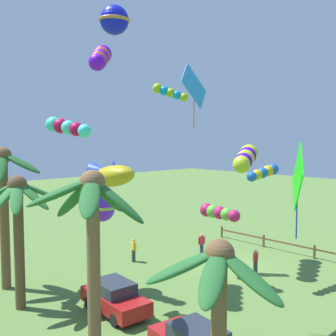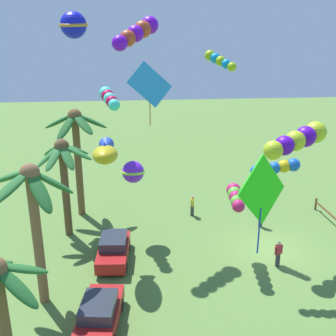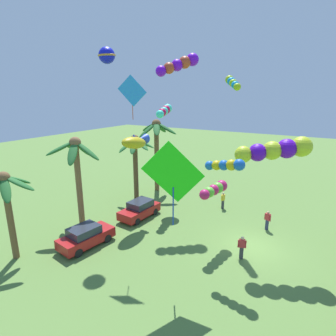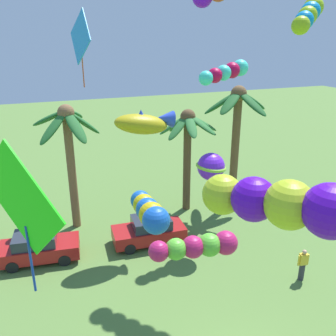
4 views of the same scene
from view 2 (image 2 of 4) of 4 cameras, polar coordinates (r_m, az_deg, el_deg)
ground_plane at (r=26.13m, az=14.60°, el=-11.25°), size 120.00×120.00×0.00m
palm_tree_0 at (r=25.99m, az=-14.79°, el=0.50°), size 3.69×3.73×6.62m
palm_tree_1 at (r=28.61m, az=-13.07°, el=4.29°), size 4.35×4.60×7.94m
palm_tree_2 at (r=19.39m, az=-18.96°, el=-4.65°), size 3.90×4.11×7.32m
parked_car_0 at (r=24.07m, az=-7.83°, el=-11.47°), size 4.02×2.01×1.51m
parked_car_1 at (r=19.37m, az=-9.84°, el=-20.01°), size 4.10×2.23×1.51m
spectator_0 at (r=29.33m, az=3.51°, el=-5.41°), size 0.54×0.29×1.59m
spectator_1 at (r=28.43m, az=13.22°, el=-6.72°), size 0.35×0.52×1.59m
spectator_2 at (r=24.13m, az=15.60°, el=-11.80°), size 0.34×0.52×1.59m
kite_tube_0 at (r=24.45m, az=-4.45°, el=18.87°), size 3.13×2.80×1.98m
kite_diamond_1 at (r=17.79m, az=-2.66°, el=11.79°), size 0.43×2.04×2.85m
kite_tube_2 at (r=25.38m, az=-8.46°, el=9.93°), size 3.07×1.36×1.17m
kite_ball_3 at (r=25.14m, az=-5.05°, el=-0.56°), size 1.77×1.76×1.41m
kite_tube_4 at (r=24.68m, az=7.38°, el=15.13°), size 1.92×1.64×1.18m
kite_fish_5 at (r=21.67m, az=-9.02°, el=2.15°), size 3.13×1.36×1.41m
kite_ball_6 at (r=19.15m, az=-13.46°, el=19.41°), size 1.67×1.67×1.18m
kite_diamond_7 at (r=17.24m, az=13.41°, el=-3.36°), size 2.03×2.74×4.68m
kite_tube_8 at (r=20.51m, az=15.43°, el=0.08°), size 0.80×2.46×0.94m
kite_tube_9 at (r=23.66m, az=18.19°, el=3.89°), size 2.82×4.28×1.70m
kite_tube_10 at (r=22.80m, az=9.69°, el=-4.06°), size 3.08×1.11×0.83m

